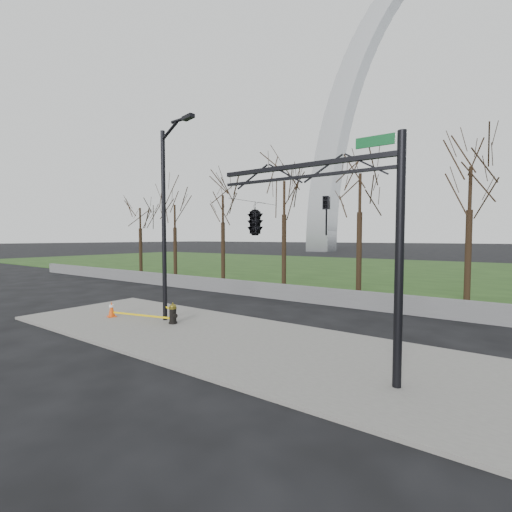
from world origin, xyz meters
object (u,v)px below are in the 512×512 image
Objects in this scene: traffic_cone at (112,309)px; street_light at (166,211)px; fire_hydrant at (173,314)px; traffic_signal_mast at (278,218)px.

traffic_cone is 5.07m from street_light.
fire_hydrant is at bearing -7.22° from street_light.
street_light is at bearing 19.90° from traffic_cone.
fire_hydrant is 6.84m from traffic_signal_mast.
traffic_cone is 0.08× the size of street_light.
traffic_signal_mast is (6.23, -1.34, -0.55)m from street_light.
fire_hydrant reaches higher than traffic_cone.
traffic_cone is at bearing 176.14° from traffic_signal_mast.
traffic_signal_mast reaches higher than traffic_cone.
fire_hydrant is 0.10× the size of street_light.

